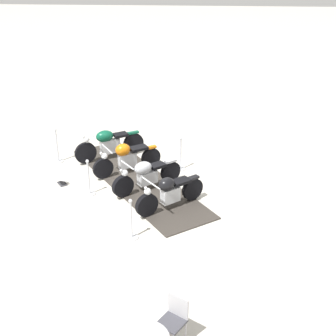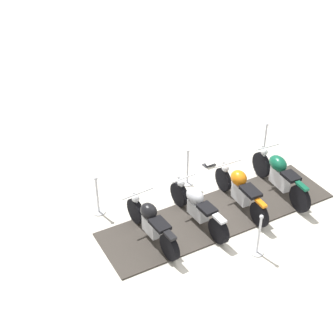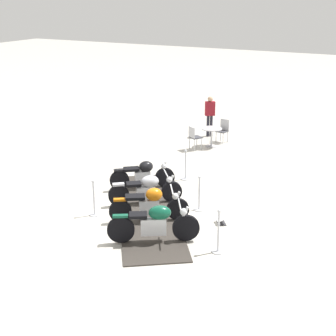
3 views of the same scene
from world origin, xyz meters
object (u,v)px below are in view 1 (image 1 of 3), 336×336
object	(u,v)px
motorcycle_black	(169,192)
cafe_chair_near_table	(174,318)
stanchion_right_mid	(89,183)
info_placard	(62,182)
motorcycle_copper	(126,157)
stanchion_right_rear	(131,225)
stanchion_right_front	(57,150)
stanchion_left_mid	(181,158)
motorcycle_chrome	(146,175)
motorcycle_forest	(108,143)

from	to	relation	value
motorcycle_black	cafe_chair_near_table	distance (m)	4.46
stanchion_right_mid	motorcycle_black	bearing A→B (deg)	163.97
motorcycle_black	info_placard	size ratio (longest dim) A/B	4.10
motorcycle_copper	cafe_chair_near_table	distance (m)	6.61
motorcycle_copper	stanchion_right_mid	world-z (taller)	stanchion_right_mid
info_placard	cafe_chair_near_table	bearing A→B (deg)	176.45
motorcycle_black	stanchion_right_rear	distance (m)	1.59
stanchion_right_mid	info_placard	distance (m)	1.08
stanchion_right_rear	stanchion_right_front	size ratio (longest dim) A/B	0.93
stanchion_left_mid	stanchion_right_mid	size ratio (longest dim) A/B	1.02
motorcycle_copper	motorcycle_black	world-z (taller)	motorcycle_copper
stanchion_right_front	cafe_chair_near_table	xyz separation A→B (m)	(-3.95, 7.08, 0.16)
motorcycle_chrome	info_placard	xyz separation A→B (m)	(2.41, -0.19, -0.39)
motorcycle_forest	stanchion_right_rear	world-z (taller)	stanchion_right_rear
stanchion_left_mid	info_placard	size ratio (longest dim) A/B	2.59
motorcycle_forest	stanchion_left_mid	world-z (taller)	stanchion_left_mid
motorcycle_copper	cafe_chair_near_table	size ratio (longest dim) A/B	2.02
motorcycle_forest	motorcycle_black	size ratio (longest dim) A/B	1.20
motorcycle_chrome	stanchion_left_mid	size ratio (longest dim) A/B	1.69
stanchion_right_mid	motorcycle_chrome	bearing A→B (deg)	-167.52
stanchion_right_rear	info_placard	xyz separation A→B (m)	(2.31, -2.53, -0.26)
motorcycle_black	stanchion_left_mid	bearing A→B (deg)	-133.87
stanchion_right_rear	motorcycle_copper	bearing A→B (deg)	-79.99
motorcycle_forest	motorcycle_black	world-z (taller)	motorcycle_forest
stanchion_right_mid	stanchion_left_mid	bearing A→B (deg)	-144.85
stanchion_left_mid	cafe_chair_near_table	distance (m)	6.77
motorcycle_forest	stanchion_right_front	bearing A→B (deg)	-21.69
motorcycle_copper	stanchion_right_front	world-z (taller)	stanchion_right_front
motorcycle_forest	stanchion_right_rear	bearing A→B (deg)	74.98
stanchion_right_rear	cafe_chair_near_table	xyz separation A→B (m)	(-1.13, 3.07, 0.20)
motorcycle_black	stanchion_left_mid	xyz separation A→B (m)	(-0.19, -2.32, -0.11)
motorcycle_chrome	cafe_chair_near_table	bearing A→B (deg)	62.24
cafe_chair_near_table	motorcycle_copper	bearing A→B (deg)	-132.73
motorcycle_black	stanchion_right_front	world-z (taller)	stanchion_right_front
stanchion_right_mid	motorcycle_forest	bearing A→B (deg)	-93.28
motorcycle_copper	stanchion_right_rear	world-z (taller)	stanchion_right_rear
stanchion_right_front	motorcycle_forest	bearing A→B (deg)	-170.01
stanchion_right_rear	stanchion_right_mid	distance (m)	2.45
motorcycle_chrome	stanchion_right_mid	distance (m)	1.55
motorcycle_chrome	motorcycle_black	world-z (taller)	motorcycle_black
stanchion_right_rear	motorcycle_forest	bearing A→B (deg)	-73.34
motorcycle_forest	stanchion_right_mid	size ratio (longest dim) A/B	1.93
motorcycle_forest	motorcycle_chrome	size ratio (longest dim) A/B	1.12
stanchion_left_mid	stanchion_right_mid	world-z (taller)	stanchion_left_mid
stanchion_right_rear	info_placard	bearing A→B (deg)	-47.57
motorcycle_copper	stanchion_right_mid	distance (m)	1.56
motorcycle_copper	motorcycle_forest	bearing A→B (deg)	-87.20
stanchion_left_mid	cafe_chair_near_table	xyz separation A→B (m)	(-0.15, 6.76, 0.17)
stanchion_left_mid	stanchion_right_front	size ratio (longest dim) A/B	0.95
motorcycle_forest	stanchion_right_rear	size ratio (longest dim) A/B	1.93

